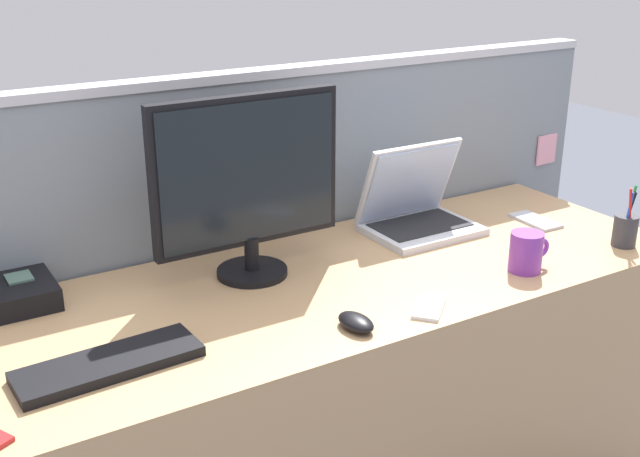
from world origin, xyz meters
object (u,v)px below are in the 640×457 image
Objects in this scene: laptop at (416,208)px; keyboard_main at (109,364)px; desk_phone at (9,294)px; coffee_mug at (527,252)px; computer_mouse_right_hand at (356,322)px; cell_phone_white_slab at (429,307)px; cell_phone_silver_slab at (535,221)px; desktop_monitor at (248,180)px; pen_cup at (625,229)px.

laptop is 0.85× the size of keyboard_main.
coffee_mug reaches higher than desk_phone.
computer_mouse_right_hand is (-0.48, -0.42, -0.05)m from laptop.
desk_phone is 1.55× the size of coffee_mug.
cell_phone_white_slab is (0.71, -0.12, -0.01)m from keyboard_main.
cell_phone_white_slab is (0.20, -0.01, -0.01)m from computer_mouse_right_hand.
desk_phone reaches higher than cell_phone_silver_slab.
cell_phone_silver_slab is (0.89, -0.11, -0.24)m from desktop_monitor.
pen_cup reaches higher than keyboard_main.
computer_mouse_right_hand is (0.06, -0.38, -0.23)m from desktop_monitor.
desk_phone is at bearing 162.22° from pen_cup.
desktop_monitor is 0.57m from keyboard_main.
computer_mouse_right_hand is 0.54m from coffee_mug.
computer_mouse_right_hand is at bearing -15.47° from keyboard_main.
keyboard_main is 2.09× the size of pen_cup.
computer_mouse_right_hand is 0.87m from cell_phone_silver_slab.
coffee_mug is at bearing -81.30° from laptop.
laptop is 0.38m from coffee_mug.
coffee_mug is at bearing 55.16° from cell_phone_white_slab.
desktop_monitor is 0.58m from laptop.
computer_mouse_right_hand is at bearing -139.30° from laptop.
desktop_monitor is 0.53m from cell_phone_white_slab.
pen_cup is at bearing -43.97° from laptop.
laptop reaches higher than coffee_mug.
computer_mouse_right_hand is 0.79× the size of cell_phone_white_slab.
cell_phone_white_slab is 0.35m from coffee_mug.
desktop_monitor is 2.81× the size of pen_cup.
computer_mouse_right_hand is at bearing -176.22° from coffee_mug.
cell_phone_white_slab is (0.26, -0.39, -0.24)m from desktop_monitor.
keyboard_main is 0.72m from cell_phone_white_slab.
laptop is 0.57m from pen_cup.
cell_phone_white_slab is at bearing -153.66° from cell_phone_silver_slab.
cell_phone_silver_slab is 1.23× the size of cell_phone_white_slab.
coffee_mug is at bearing -0.44° from computer_mouse_right_hand.
laptop is 1.11m from desk_phone.
pen_cup is at bearing -2.84° from coffee_mug.
cell_phone_white_slab is at bearing -12.62° from keyboard_main.
cell_phone_white_slab is (-0.29, -0.42, -0.06)m from laptop.
cell_phone_white_slab is at bearing -124.14° from laptop.
laptop is at bearing 36.48° from computer_mouse_right_hand.
keyboard_main reaches higher than cell_phone_silver_slab.
desk_phone is 1.49× the size of cell_phone_white_slab.
desktop_monitor is 0.72m from coffee_mug.
pen_cup is at bearing -20.80° from desktop_monitor.
cell_phone_silver_slab is (0.83, 0.28, -0.01)m from computer_mouse_right_hand.
cell_phone_silver_slab is at bearing -8.92° from desk_phone.
pen_cup reaches higher than cell_phone_white_slab.
laptop is 0.52m from cell_phone_white_slab.
cell_phone_silver_slab is 0.69m from cell_phone_white_slab.
computer_mouse_right_hand is at bearing -159.45° from cell_phone_silver_slab.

